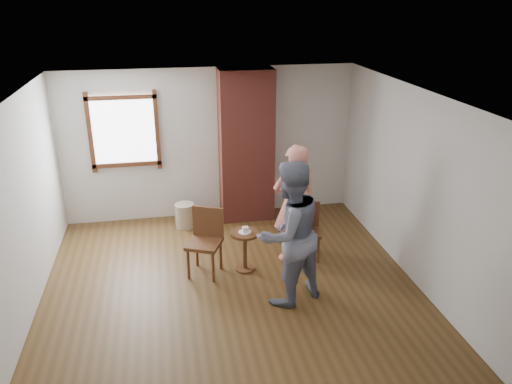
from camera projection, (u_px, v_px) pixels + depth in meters
The scene contains 12 objects.
ground at pixel (234, 298), 6.55m from camera, with size 5.50×5.50×0.00m, color brown.
room_shell at pixel (221, 153), 6.42m from camera, with size 5.04×5.52×2.62m.
brick_chimney at pixel (246, 146), 8.45m from camera, with size 0.90×0.50×2.60m, color #A14539.
stoneware_crock at pixel (185, 215), 8.45m from camera, with size 0.33×0.33×0.42m, color tan.
dark_pot at pixel (201, 218), 8.67m from camera, with size 0.15×0.15×0.15m, color black.
dining_chair_left at pixel (206, 238), 6.99m from camera, with size 0.59×0.59×0.95m.
dining_chair_right at pixel (307, 227), 7.45m from camera, with size 0.45×0.45×0.84m.
side_table at pixel (245, 245), 7.07m from camera, with size 0.40×0.40×0.60m.
cake_plate at pixel (245, 232), 7.00m from camera, with size 0.18×0.18×0.01m, color white.
cake_slice at pixel (245, 230), 6.98m from camera, with size 0.08×0.07×0.06m, color silver.
man at pixel (289, 234), 6.18m from camera, with size 0.92×0.72×1.90m, color black.
person_pink at pixel (294, 204), 7.19m from camera, with size 0.65×0.43×1.78m, color #DF816F.
Camera 1 is at (-0.77, -5.51, 3.75)m, focal length 35.00 mm.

